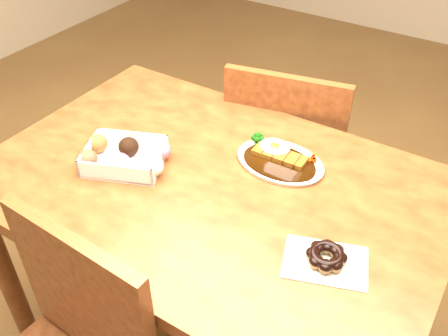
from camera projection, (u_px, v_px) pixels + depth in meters
The scene contains 5 objects.
table at pixel (211, 209), 1.36m from camera, with size 1.20×0.80×0.75m.
chair_far at pixel (288, 157), 1.83m from camera, with size 0.50×0.50×0.87m.
katsu_curry_plate at pixel (279, 159), 1.35m from camera, with size 0.25×0.18×0.05m.
donut_box at pixel (124, 156), 1.34m from camera, with size 0.25×0.22×0.06m.
pon_de_ring at pixel (326, 257), 1.07m from camera, with size 0.21×0.18×0.03m.
Camera 1 is at (0.56, -0.82, 1.58)m, focal length 40.00 mm.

